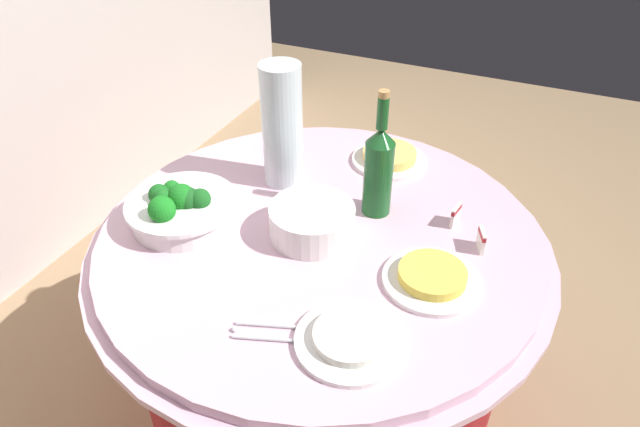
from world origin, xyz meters
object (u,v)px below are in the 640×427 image
object	(u,v)px
serving_tongs	(270,332)
food_plate_fried_egg	(432,277)
food_plate_noodles	(389,157)
decorative_fruit_vase	(282,129)
label_placard_front	(456,214)
food_plate_rice	(350,339)
label_placard_mid	(481,239)
broccoli_bowl	(181,208)
plate_stack	(312,221)
wine_bottle	(379,169)

from	to	relation	value
serving_tongs	food_plate_fried_egg	xyz separation A→B (m)	(0.28, -0.26, 0.01)
food_plate_noodles	decorative_fruit_vase	bearing A→B (deg)	132.27
serving_tongs	label_placard_front	distance (m)	0.57
food_plate_rice	label_placard_mid	world-z (taller)	label_placard_mid
broccoli_bowl	label_placard_mid	bearing A→B (deg)	-74.10
plate_stack	wine_bottle	distance (m)	0.21
serving_tongs	plate_stack	bearing A→B (deg)	10.11
wine_bottle	plate_stack	bearing A→B (deg)	145.54
food_plate_rice	label_placard_front	bearing A→B (deg)	-11.72
plate_stack	food_plate_rice	xyz separation A→B (m)	(-0.28, -0.21, -0.03)
wine_bottle	label_placard_mid	bearing A→B (deg)	-99.32
plate_stack	food_plate_noodles	size ratio (longest dim) A/B	0.95
food_plate_fried_egg	label_placard_front	bearing A→B (deg)	0.90
broccoli_bowl	decorative_fruit_vase	xyz separation A→B (m)	(0.28, -0.15, 0.12)
food_plate_noodles	label_placard_front	size ratio (longest dim) A/B	4.00
broccoli_bowl	food_plate_noodles	xyz separation A→B (m)	(0.50, -0.38, -0.03)
label_placard_front	wine_bottle	bearing A→B (deg)	97.62
broccoli_bowl	serving_tongs	xyz separation A→B (m)	(-0.24, -0.38, -0.04)
serving_tongs	label_placard_mid	world-z (taller)	label_placard_mid
decorative_fruit_vase	label_placard_front	size ratio (longest dim) A/B	6.18
broccoli_bowl	food_plate_fried_egg	size ratio (longest dim) A/B	1.27
label_placard_front	decorative_fruit_vase	bearing A→B (deg)	89.30
serving_tongs	broccoli_bowl	bearing A→B (deg)	57.90
broccoli_bowl	plate_stack	bearing A→B (deg)	-74.53
label_placard_mid	food_plate_fried_egg	bearing A→B (deg)	155.19
broccoli_bowl	label_placard_mid	xyz separation A→B (m)	(0.20, -0.71, -0.01)
wine_bottle	label_placard_mid	world-z (taller)	wine_bottle
broccoli_bowl	food_plate_noodles	distance (m)	0.63
label_placard_front	broccoli_bowl	bearing A→B (deg)	113.52
wine_bottle	serving_tongs	distance (m)	0.50
plate_stack	food_plate_noodles	xyz separation A→B (m)	(0.41, -0.06, -0.02)
food_plate_fried_egg	label_placard_front	world-z (taller)	label_placard_front
food_plate_rice	serving_tongs	bearing A→B (deg)	105.60
serving_tongs	food_plate_fried_egg	world-z (taller)	food_plate_fried_egg
plate_stack	food_plate_noodles	distance (m)	0.41
label_placard_front	food_plate_noodles	bearing A→B (deg)	48.33
wine_bottle	broccoli_bowl	bearing A→B (deg)	119.96
food_plate_fried_egg	food_plate_rice	world-z (taller)	food_plate_fried_egg
serving_tongs	food_plate_noodles	bearing A→B (deg)	-0.26
wine_bottle	serving_tongs	world-z (taller)	wine_bottle
food_plate_rice	wine_bottle	bearing A→B (deg)	13.24
decorative_fruit_vase	wine_bottle	bearing A→B (deg)	-96.59
decorative_fruit_vase	label_placard_mid	size ratio (longest dim) A/B	6.18
wine_bottle	food_plate_fried_egg	world-z (taller)	wine_bottle
plate_stack	decorative_fruit_vase	world-z (taller)	decorative_fruit_vase
wine_bottle	label_placard_mid	size ratio (longest dim) A/B	6.11
food_plate_rice	label_placard_front	world-z (taller)	label_placard_front
food_plate_rice	food_plate_noodles	bearing A→B (deg)	12.38
serving_tongs	label_placard_mid	distance (m)	0.55
plate_stack	wine_bottle	bearing A→B (deg)	-34.46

